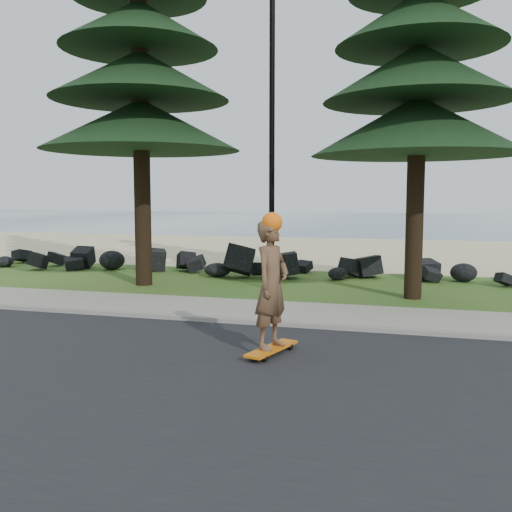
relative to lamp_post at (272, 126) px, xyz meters
The scene contains 9 objects.
ground 5.23m from the lamp_post, 90.00° to the right, with size 160.00×160.00×0.00m, color #2E5C1C.
road 8.74m from the lamp_post, 90.00° to the right, with size 160.00×7.00×0.02m, color black.
kerb 5.79m from the lamp_post, 90.00° to the right, with size 160.00×0.20×0.10m, color gray.
sidewalk 5.08m from the lamp_post, 90.00° to the right, with size 160.00×2.00×0.08m, color gray.
beach_sand 12.03m from the lamp_post, 90.00° to the left, with size 160.00×15.00×0.01m, color tan.
ocean 47.98m from the lamp_post, 90.00° to the left, with size 160.00×58.00×0.01m, color #3A586F.
seawall_boulders 4.78m from the lamp_post, 90.00° to the left, with size 60.00×2.40×1.10m, color black, non-canonical shape.
lamp_post is the anchor object (origin of this frame).
skateboarder 6.92m from the lamp_post, 75.80° to the right, with size 0.63×1.17×2.12m.
Camera 1 is at (3.54, -10.84, 2.34)m, focal length 40.00 mm.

